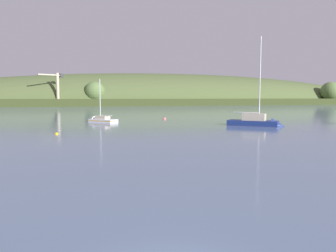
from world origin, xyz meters
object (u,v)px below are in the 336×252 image
at_px(dockside_crane, 57,90).
at_px(sailboat_midwater_white, 258,124).
at_px(mooring_buoy_midchannel, 57,134).
at_px(sailboat_near_mooring, 100,121).
at_px(mooring_buoy_foreground, 164,119).

distance_m(dockside_crane, sailboat_midwater_white, 142.54).
bearing_deg(mooring_buoy_midchannel, dockside_crane, 99.00).
height_order(sailboat_near_mooring, sailboat_midwater_white, sailboat_midwater_white).
xyz_separation_m(mooring_buoy_foreground, mooring_buoy_midchannel, (-18.67, -26.84, 0.00)).
bearing_deg(dockside_crane, sailboat_near_mooring, 67.57).
bearing_deg(mooring_buoy_foreground, mooring_buoy_midchannel, -124.83).
bearing_deg(mooring_buoy_midchannel, sailboat_midwater_white, 12.90).
relative_size(dockside_crane, mooring_buoy_foreground, 21.33).
relative_size(dockside_crane, sailboat_near_mooring, 1.90).
relative_size(sailboat_midwater_white, mooring_buoy_midchannel, 28.43).
bearing_deg(sailboat_near_mooring, sailboat_midwater_white, -164.44).
distance_m(sailboat_near_mooring, mooring_buoy_midchannel, 20.52).
distance_m(sailboat_midwater_white, mooring_buoy_foreground, 23.54).
bearing_deg(dockside_crane, sailboat_midwater_white, 77.05).
distance_m(sailboat_near_mooring, sailboat_midwater_white, 29.71).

